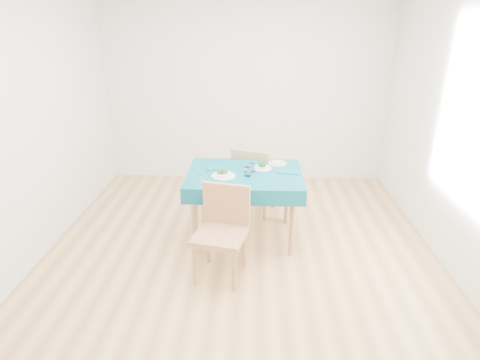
{
  "coord_description": "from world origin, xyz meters",
  "views": [
    {
      "loc": [
        0.14,
        -3.46,
        2.24
      ],
      "look_at": [
        0.0,
        0.0,
        0.85
      ],
      "focal_mm": 30.0,
      "sensor_mm": 36.0,
      "label": 1
    }
  ],
  "objects_px": {
    "bowl_near": "(224,173)",
    "bowl_far": "(262,166)",
    "table": "(244,206)",
    "chair_near": "(220,223)",
    "chair_far": "(255,169)",
    "side_plate": "(277,163)"
  },
  "relations": [
    {
      "from": "table",
      "to": "bowl_near",
      "type": "height_order",
      "value": "bowl_near"
    },
    {
      "from": "bowl_far",
      "to": "table",
      "type": "bearing_deg",
      "value": -144.07
    },
    {
      "from": "table",
      "to": "bowl_near",
      "type": "bearing_deg",
      "value": -152.59
    },
    {
      "from": "table",
      "to": "bowl_near",
      "type": "relative_size",
      "value": 4.82
    },
    {
      "from": "table",
      "to": "chair_far",
      "type": "xyz_separation_m",
      "value": [
        0.11,
        0.65,
        0.19
      ]
    },
    {
      "from": "bowl_near",
      "to": "bowl_far",
      "type": "relative_size",
      "value": 1.19
    },
    {
      "from": "table",
      "to": "chair_far",
      "type": "relative_size",
      "value": 1.04
    },
    {
      "from": "bowl_near",
      "to": "side_plate",
      "type": "xyz_separation_m",
      "value": [
        0.56,
        0.41,
        -0.03
      ]
    },
    {
      "from": "table",
      "to": "bowl_far",
      "type": "distance_m",
      "value": 0.47
    },
    {
      "from": "bowl_far",
      "to": "side_plate",
      "type": "relative_size",
      "value": 0.99
    },
    {
      "from": "chair_near",
      "to": "bowl_near",
      "type": "distance_m",
      "value": 0.66
    },
    {
      "from": "chair_far",
      "to": "bowl_near",
      "type": "relative_size",
      "value": 4.63
    },
    {
      "from": "table",
      "to": "chair_far",
      "type": "height_order",
      "value": "chair_far"
    },
    {
      "from": "chair_far",
      "to": "table",
      "type": "bearing_deg",
      "value": 98.19
    },
    {
      "from": "bowl_far",
      "to": "chair_far",
      "type": "bearing_deg",
      "value": 98.03
    },
    {
      "from": "bowl_near",
      "to": "bowl_far",
      "type": "height_order",
      "value": "bowl_near"
    },
    {
      "from": "chair_near",
      "to": "side_plate",
      "type": "height_order",
      "value": "chair_near"
    },
    {
      "from": "chair_far",
      "to": "bowl_far",
      "type": "xyz_separation_m",
      "value": [
        0.07,
        -0.52,
        0.22
      ]
    },
    {
      "from": "bowl_far",
      "to": "chair_near",
      "type": "bearing_deg",
      "value": -113.94
    },
    {
      "from": "chair_far",
      "to": "bowl_near",
      "type": "bearing_deg",
      "value": 84.93
    },
    {
      "from": "table",
      "to": "bowl_far",
      "type": "xyz_separation_m",
      "value": [
        0.18,
        0.13,
        0.41
      ]
    },
    {
      "from": "chair_near",
      "to": "bowl_far",
      "type": "bearing_deg",
      "value": 78.91
    }
  ]
}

